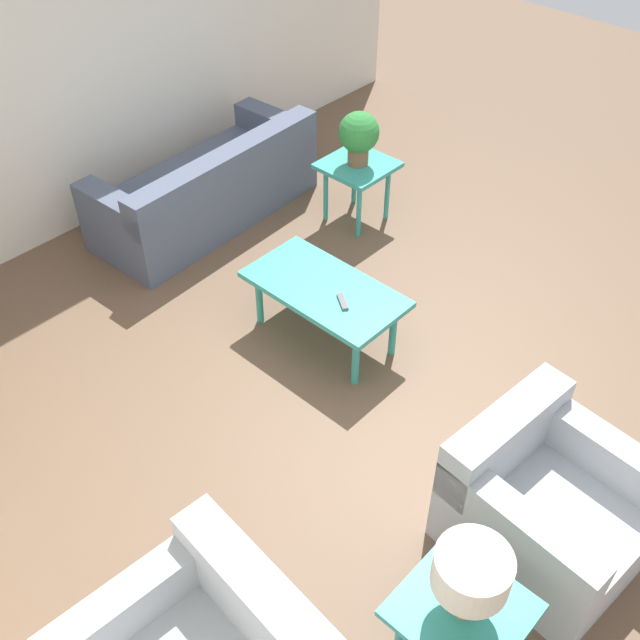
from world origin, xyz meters
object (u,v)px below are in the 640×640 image
(side_table_plant, at_px, (357,172))
(table_lamp, at_px, (471,574))
(armchair, at_px, (543,504))
(coffee_table, at_px, (325,293))
(potted_plant, at_px, (359,135))
(sofa, at_px, (209,189))
(side_table_lamp, at_px, (460,617))

(side_table_plant, bearing_deg, table_lamp, 137.63)
(table_lamp, bearing_deg, armchair, -85.76)
(armchair, height_order, coffee_table, armchair)
(coffee_table, relative_size, potted_plant, 2.49)
(side_table_plant, bearing_deg, sofa, 42.33)
(side_table_plant, height_order, potted_plant, potted_plant)
(armchair, height_order, side_table_lamp, armchair)
(coffee_table, xyz_separation_m, potted_plant, (0.80, -1.27, 0.39))
(side_table_lamp, bearing_deg, sofa, -24.87)
(side_table_lamp, bearing_deg, table_lamp, -33.69)
(side_table_lamp, distance_m, table_lamp, 0.36)
(side_table_lamp, height_order, potted_plant, potted_plant)
(table_lamp, bearing_deg, sofa, -24.87)
(sofa, height_order, side_table_plant, sofa)
(potted_plant, bearing_deg, sofa, 42.33)
(coffee_table, relative_size, side_table_lamp, 2.04)
(coffee_table, height_order, side_table_lamp, side_table_lamp)
(armchair, bearing_deg, sofa, 82.39)
(potted_plant, bearing_deg, table_lamp, 137.63)
(sofa, xyz_separation_m, side_table_plant, (-0.91, -0.83, 0.17))
(side_table_lamp, relative_size, table_lamp, 1.35)
(side_table_lamp, xyz_separation_m, table_lamp, (0.00, -0.00, 0.36))
(sofa, relative_size, table_lamp, 5.00)
(sofa, bearing_deg, side_table_plant, 129.37)
(armchair, distance_m, potted_plant, 3.24)
(armchair, distance_m, coffee_table, 1.97)
(sofa, xyz_separation_m, potted_plant, (-0.91, -0.83, 0.51))
(sofa, distance_m, coffee_table, 1.78)
(side_table_plant, distance_m, side_table_lamp, 3.78)
(table_lamp, bearing_deg, side_table_plant, -42.37)
(sofa, bearing_deg, potted_plant, 129.37)
(armchair, relative_size, potted_plant, 2.25)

